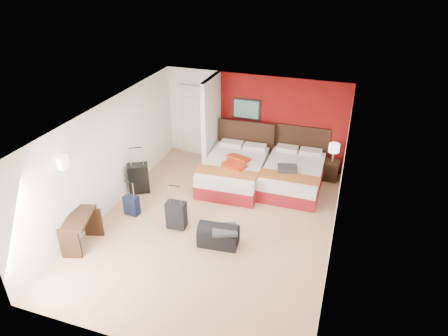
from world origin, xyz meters
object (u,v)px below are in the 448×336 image
at_px(red_suitcase_open, 237,162).
at_px(suitcase_navy, 132,206).
at_px(duffel_bag, 218,236).
at_px(suitcase_black, 139,179).
at_px(nightstand, 331,170).
at_px(desk, 82,232).
at_px(bed_left, 234,172).
at_px(suitcase_charcoal, 176,216).
at_px(bed_right, 292,176).
at_px(table_lamp, 333,153).

relative_size(red_suitcase_open, suitcase_navy, 1.68).
xyz_separation_m(red_suitcase_open, duffel_bag, (0.34, -2.37, -0.48)).
bearing_deg(suitcase_black, nightstand, -3.16).
bearing_deg(desk, bed_left, 40.90).
distance_m(duffel_bag, desk, 2.74).
height_order(suitcase_navy, desk, desk).
bearing_deg(red_suitcase_open, bed_left, 152.82).
bearing_deg(suitcase_charcoal, desk, -146.08).
relative_size(suitcase_navy, desk, 0.52).
relative_size(suitcase_black, duffel_bag, 0.91).
xyz_separation_m(bed_left, bed_right, (1.47, 0.27, -0.01)).
height_order(bed_right, red_suitcase_open, red_suitcase_open).
bearing_deg(table_lamp, suitcase_charcoal, -132.59).
xyz_separation_m(bed_left, desk, (-2.14, -3.39, 0.05)).
xyz_separation_m(table_lamp, suitcase_navy, (-4.12, -3.08, -0.55)).
bearing_deg(bed_left, suitcase_navy, -132.69).
distance_m(suitcase_charcoal, desk, 1.94).
distance_m(bed_right, red_suitcase_open, 1.47).
bearing_deg(bed_left, desk, -124.78).
relative_size(nightstand, duffel_bag, 0.66).
bearing_deg(red_suitcase_open, suitcase_charcoal, -90.36).
xyz_separation_m(bed_right, suitcase_black, (-3.55, -1.45, 0.06)).
relative_size(suitcase_black, desk, 0.84).
distance_m(bed_left, suitcase_black, 2.39).
bearing_deg(table_lamp, duffel_bag, -118.95).
relative_size(nightstand, suitcase_navy, 1.18).
bearing_deg(table_lamp, suitcase_navy, -143.17).
bearing_deg(suitcase_charcoal, suitcase_black, 141.47).
bearing_deg(desk, red_suitcase_open, 38.92).
bearing_deg(nightstand, desk, -132.27).
relative_size(table_lamp, suitcase_black, 0.66).
height_order(duffel_bag, desk, desk).
relative_size(bed_right, table_lamp, 4.19).
bearing_deg(suitcase_charcoal, red_suitcase_open, 68.46).
xyz_separation_m(bed_right, table_lamp, (0.89, 0.71, 0.47)).
distance_m(suitcase_black, suitcase_navy, 0.98).
height_order(bed_left, nightstand, bed_left).
distance_m(suitcase_charcoal, duffel_bag, 1.07).
xyz_separation_m(suitcase_charcoal, duffel_bag, (1.04, -0.24, -0.10)).
xyz_separation_m(table_lamp, suitcase_black, (-4.43, -2.16, -0.41)).
height_order(bed_left, suitcase_black, suitcase_black).
bearing_deg(nightstand, suitcase_navy, -139.74).
height_order(suitcase_navy, duffel_bag, suitcase_navy).
bearing_deg(suitcase_charcoal, bed_right, 47.07).
bearing_deg(bed_right, table_lamp, 38.89).
bearing_deg(suitcase_black, bed_right, -6.93).
height_order(bed_left, suitcase_navy, bed_left).
height_order(suitcase_black, suitcase_navy, suitcase_black).
height_order(suitcase_charcoal, duffel_bag, suitcase_charcoal).
bearing_deg(bed_left, suitcase_charcoal, -107.62).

